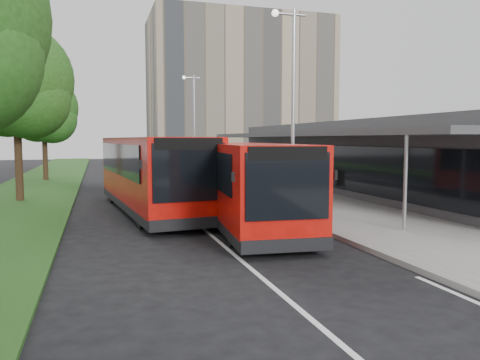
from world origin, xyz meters
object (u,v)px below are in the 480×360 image
at_px(bus_main, 244,183).
at_px(car_near, 150,161).
at_px(tree_far, 43,112).
at_px(lamp_post_near, 291,97).
at_px(tree_mid, 15,87).
at_px(car_far, 114,159).
at_px(bollard, 221,172).
at_px(litter_bin, 257,179).
at_px(bus_second, 152,174).
at_px(lamp_post_far, 193,118).

bearing_deg(bus_main, car_near, 94.03).
relative_size(tree_far, lamp_post_near, 0.96).
bearing_deg(tree_far, tree_mid, -90.00).
relative_size(tree_far, car_far, 2.05).
xyz_separation_m(bus_main, bollard, (3.70, 17.30, -0.82)).
xyz_separation_m(tree_mid, tree_far, (0.00, 12.00, -0.55)).
bearing_deg(litter_bin, car_far, 102.13).
xyz_separation_m(tree_far, bus_second, (5.77, -16.95, -3.37)).
xyz_separation_m(litter_bin, car_far, (-7.12, 33.16, -0.03)).
height_order(bus_main, car_near, bus_main).
distance_m(tree_mid, car_near, 30.38).
distance_m(tree_far, car_near, 19.43).
bearing_deg(lamp_post_far, car_near, 96.89).
bearing_deg(lamp_post_near, litter_bin, 79.91).
relative_size(bus_main, car_far, 2.77).
height_order(bus_second, car_near, bus_second).
bearing_deg(bollard, bus_main, -102.06).
relative_size(lamp_post_far, bus_main, 0.77).
bearing_deg(tree_mid, car_near, 72.03).
bearing_deg(bus_main, car_far, 99.03).
relative_size(tree_far, litter_bin, 7.73).
xyz_separation_m(lamp_post_near, lamp_post_far, (0.00, 20.00, 0.00)).
bearing_deg(bus_main, tree_far, 117.39).
bearing_deg(lamp_post_far, bus_second, -106.67).
relative_size(lamp_post_near, car_near, 2.32).
distance_m(lamp_post_near, litter_bin, 9.71).
bearing_deg(car_far, litter_bin, -65.06).
bearing_deg(bus_second, tree_mid, 133.36).
bearing_deg(bus_main, lamp_post_near, 40.46).
bearing_deg(bus_second, litter_bin, 37.61).
relative_size(lamp_post_near, litter_bin, 8.04).
bearing_deg(tree_mid, car_far, 80.94).
bearing_deg(bus_second, lamp_post_near, -27.39).
xyz_separation_m(tree_mid, car_near, (9.25, 28.52, -4.93)).
relative_size(tree_mid, bollard, 8.38).
height_order(tree_far, lamp_post_far, lamp_post_far).
height_order(lamp_post_far, car_near, lamp_post_far).
xyz_separation_m(lamp_post_near, bus_second, (-5.36, 2.10, -3.12)).
xyz_separation_m(tree_mid, car_far, (5.55, 34.78, -4.90)).
height_order(lamp_post_near, car_far, lamp_post_near).
distance_m(tree_mid, bollard, 15.65).
bearing_deg(bollard, car_far, 104.29).
bearing_deg(car_far, tree_mid, -86.25).
bearing_deg(car_far, bollard, -62.89).
bearing_deg(lamp_post_near, bollard, 85.80).
relative_size(tree_mid, bus_second, 0.76).
relative_size(tree_mid, bus_main, 0.82).
xyz_separation_m(tree_mid, lamp_post_near, (11.13, -7.05, -0.80)).
relative_size(bus_main, litter_bin, 10.43).
height_order(bollard, car_near, car_near).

